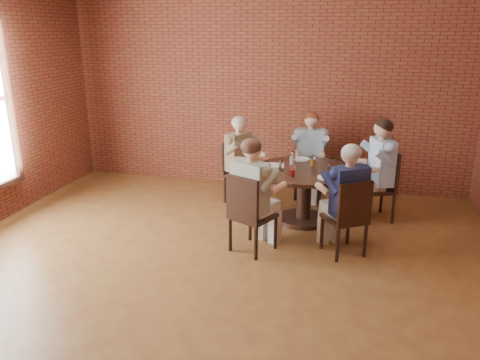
% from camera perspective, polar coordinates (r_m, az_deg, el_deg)
% --- Properties ---
extents(floor, '(7.00, 7.00, 0.00)m').
position_cam_1_polar(floor, '(4.92, -4.70, -12.95)').
color(floor, brown).
rests_on(floor, ground).
extents(wall_back, '(7.00, 0.00, 7.00)m').
position_cam_1_polar(wall_back, '(7.68, 3.14, 11.69)').
color(wall_back, brown).
rests_on(wall_back, ground).
extents(dining_table, '(1.36, 1.36, 0.75)m').
position_cam_1_polar(dining_table, '(6.35, 7.86, -0.57)').
color(dining_table, black).
rests_on(dining_table, floor).
extents(chair_a, '(0.58, 0.58, 0.97)m').
position_cam_1_polar(chair_a, '(6.70, 16.91, -0.28)').
color(chair_a, black).
rests_on(chair_a, floor).
extents(diner_a, '(0.85, 0.77, 1.40)m').
position_cam_1_polar(diner_a, '(6.61, 16.29, 1.14)').
color(diner_a, '#4476B2').
rests_on(diner_a, floor).
extents(chair_b, '(0.44, 0.44, 0.94)m').
position_cam_1_polar(chair_b, '(7.39, 8.49, 1.87)').
color(chair_b, black).
rests_on(chair_b, floor).
extents(diner_b, '(0.55, 0.66, 1.33)m').
position_cam_1_polar(diner_b, '(7.27, 8.50, 2.88)').
color(diner_b, '#859EA9').
rests_on(diner_b, floor).
extents(chair_c, '(0.56, 0.56, 0.93)m').
position_cam_1_polar(chair_c, '(7.07, -0.36, 1.28)').
color(chair_c, black).
rests_on(chair_c, floor).
extents(diner_c, '(0.80, 0.76, 1.32)m').
position_cam_1_polar(diner_c, '(6.97, 0.15, 2.36)').
color(diner_c, brown).
rests_on(diner_c, floor).
extents(chair_d, '(0.59, 0.59, 0.96)m').
position_cam_1_polar(chair_d, '(5.41, 1.02, -3.86)').
color(chair_d, black).
rests_on(chair_d, floor).
extents(diner_d, '(0.79, 0.85, 1.37)m').
position_cam_1_polar(diner_d, '(5.42, 1.62, -1.94)').
color(diner_d, tan).
rests_on(diner_d, floor).
extents(chair_e, '(0.58, 0.58, 0.93)m').
position_cam_1_polar(chair_e, '(5.47, 13.11, -4.21)').
color(chair_e, black).
rests_on(chair_e, floor).
extents(diner_e, '(0.79, 0.82, 1.32)m').
position_cam_1_polar(diner_e, '(5.48, 12.76, -2.40)').
color(diner_e, '#192047').
rests_on(diner_e, floor).
extents(plate_a, '(0.26, 0.26, 0.01)m').
position_cam_1_polar(plate_a, '(6.38, 12.60, 1.40)').
color(plate_a, white).
rests_on(plate_a, dining_table).
extents(plate_b, '(0.26, 0.26, 0.01)m').
position_cam_1_polar(plate_b, '(6.74, 7.44, 2.55)').
color(plate_b, white).
rests_on(plate_b, dining_table).
extents(plate_c, '(0.26, 0.26, 0.01)m').
position_cam_1_polar(plate_c, '(6.38, 4.06, 1.79)').
color(plate_c, white).
rests_on(plate_c, dining_table).
extents(plate_d, '(0.26, 0.26, 0.01)m').
position_cam_1_polar(plate_d, '(5.94, 10.63, 0.30)').
color(plate_d, white).
rests_on(plate_d, dining_table).
extents(glass_a, '(0.07, 0.07, 0.14)m').
position_cam_1_polar(glass_a, '(6.35, 11.13, 1.98)').
color(glass_a, white).
rests_on(glass_a, dining_table).
extents(glass_b, '(0.07, 0.07, 0.14)m').
position_cam_1_polar(glass_b, '(6.43, 8.87, 2.32)').
color(glass_b, white).
rests_on(glass_b, dining_table).
extents(glass_c, '(0.07, 0.07, 0.14)m').
position_cam_1_polar(glass_c, '(6.62, 6.47, 2.87)').
color(glass_c, white).
rests_on(glass_c, dining_table).
extents(glass_d, '(0.07, 0.07, 0.14)m').
position_cam_1_polar(glass_d, '(6.43, 6.38, 2.42)').
color(glass_d, white).
rests_on(glass_d, dining_table).
extents(glass_e, '(0.07, 0.07, 0.14)m').
position_cam_1_polar(glass_e, '(6.16, 5.10, 1.78)').
color(glass_e, white).
rests_on(glass_e, dining_table).
extents(glass_f, '(0.07, 0.07, 0.14)m').
position_cam_1_polar(glass_f, '(5.93, 6.42, 1.09)').
color(glass_f, white).
rests_on(glass_f, dining_table).
extents(smartphone, '(0.10, 0.15, 0.01)m').
position_cam_1_polar(smartphone, '(5.93, 11.68, 0.16)').
color(smartphone, black).
rests_on(smartphone, dining_table).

